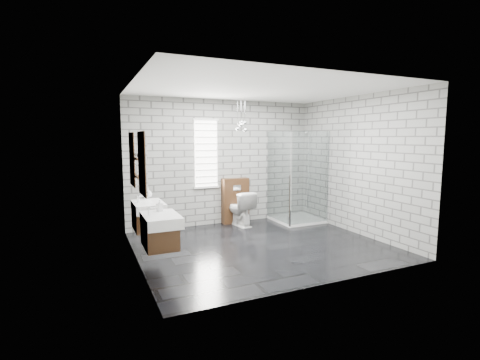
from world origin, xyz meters
TOP-DOWN VIEW (x-y plane):
  - floor at (0.00, 0.00)m, footprint 4.20×3.60m
  - ceiling at (0.00, 0.00)m, footprint 4.20×3.60m
  - wall_back at (0.00, 1.81)m, footprint 4.20×0.02m
  - wall_front at (0.00, -1.81)m, footprint 4.20×0.02m
  - wall_left at (-2.11, 0.00)m, footprint 0.02×3.60m
  - wall_right at (2.11, 0.00)m, footprint 0.02×3.60m
  - vanity_left at (-1.91, -0.62)m, footprint 0.47×0.70m
  - vanity_right at (-1.91, 0.39)m, footprint 0.47×0.70m
  - shelf_lower at (-2.03, -0.05)m, footprint 0.14×0.30m
  - shelf_upper at (-2.03, -0.05)m, footprint 0.14×0.30m
  - window at (-0.40, 1.78)m, footprint 0.56×0.05m
  - cistern_panel at (0.24, 1.70)m, footprint 0.60×0.20m
  - flush_plate at (0.24, 1.60)m, footprint 0.18×0.01m
  - shower_enclosure at (1.50, 1.18)m, footprint 1.00×1.00m
  - pendant_cluster at (0.25, 1.37)m, footprint 0.24×0.24m
  - toilet at (0.24, 1.45)m, footprint 0.50×0.78m
  - soap_bottle_a at (-1.83, -0.39)m, footprint 0.09×0.09m
  - soap_bottle_b at (-1.80, 0.79)m, footprint 0.16×0.16m
  - soap_bottle_c at (-2.02, -0.07)m, footprint 0.08×0.08m
  - vase at (-2.02, 0.02)m, footprint 0.13×0.13m

SIDE VIEW (x-z plane):
  - floor at x=0.00m, z-range -0.02..0.00m
  - toilet at x=0.24m, z-range 0.00..0.75m
  - cistern_panel at x=0.24m, z-range 0.00..1.00m
  - shower_enclosure at x=1.50m, z-range -0.51..1.52m
  - vanity_left at x=-1.91m, z-range -0.03..1.54m
  - vanity_right at x=-1.91m, z-range -0.03..1.54m
  - flush_plate at x=0.24m, z-range 0.74..0.86m
  - soap_bottle_a at x=-1.83m, z-range 0.85..1.01m
  - soap_bottle_b at x=-1.80m, z-range 0.85..1.03m
  - shelf_lower at x=-2.03m, z-range 1.31..1.33m
  - wall_back at x=0.00m, z-range 0.00..2.70m
  - wall_front at x=0.00m, z-range 0.00..2.70m
  - wall_left at x=-2.11m, z-range 0.00..2.70m
  - wall_right at x=2.11m, z-range 0.00..2.70m
  - soap_bottle_c at x=-2.02m, z-range 1.33..1.52m
  - window at x=-0.40m, z-range 0.81..2.29m
  - shelf_upper at x=-2.03m, z-range 1.57..1.59m
  - vase at x=-2.02m, z-range 1.59..1.70m
  - pendant_cluster at x=0.25m, z-range 1.80..2.49m
  - ceiling at x=0.00m, z-range 2.70..2.72m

